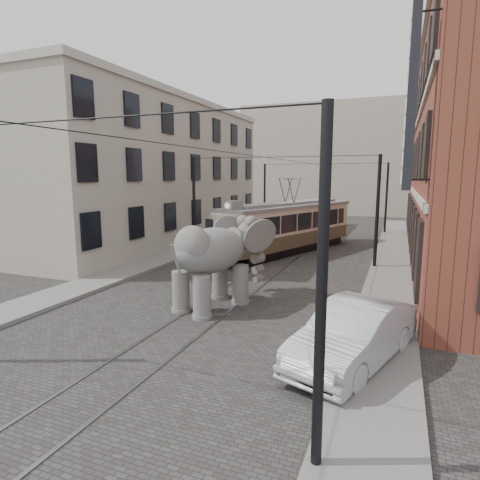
% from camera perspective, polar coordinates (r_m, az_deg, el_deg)
% --- Properties ---
extents(ground, '(120.00, 120.00, 0.00)m').
position_cam_1_polar(ground, '(17.96, 0.44, -6.74)').
color(ground, '#3E3C39').
extents(tram_rails, '(1.54, 80.00, 0.02)m').
position_cam_1_polar(tram_rails, '(17.96, 0.44, -6.70)').
color(tram_rails, slate).
rests_on(tram_rails, ground).
extents(sidewalk_right, '(2.00, 60.00, 0.15)m').
position_cam_1_polar(sidewalk_right, '(16.82, 20.06, -8.15)').
color(sidewalk_right, slate).
rests_on(sidewalk_right, ground).
extents(sidewalk_left, '(2.00, 60.00, 0.15)m').
position_cam_1_polar(sidewalk_left, '(21.11, -16.30, -4.49)').
color(sidewalk_left, slate).
rests_on(sidewalk_left, ground).
extents(stucco_building, '(7.00, 24.00, 10.00)m').
position_cam_1_polar(stucco_building, '(31.30, -11.94, 9.09)').
color(stucco_building, '#A29A86').
rests_on(stucco_building, ground).
extents(distant_block, '(28.00, 10.00, 14.00)m').
position_cam_1_polar(distant_block, '(56.50, 15.59, 10.90)').
color(distant_block, '#A29A86').
rests_on(distant_block, ground).
extents(catenary, '(11.00, 30.20, 6.00)m').
position_cam_1_polar(catenary, '(22.16, 4.66, 4.14)').
color(catenary, black).
rests_on(catenary, ground).
extents(tram, '(6.43, 12.10, 4.75)m').
position_cam_1_polar(tram, '(26.04, 7.01, 3.47)').
color(tram, beige).
rests_on(tram, ground).
extents(elephant, '(4.52, 6.13, 3.35)m').
position_cam_1_polar(elephant, '(14.97, -4.09, -3.38)').
color(elephant, slate).
rests_on(elephant, ground).
extents(parked_car, '(3.20, 5.19, 1.61)m').
position_cam_1_polar(parked_car, '(11.21, 15.88, -12.70)').
color(parked_car, '#ABAAAF').
rests_on(parked_car, ground).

